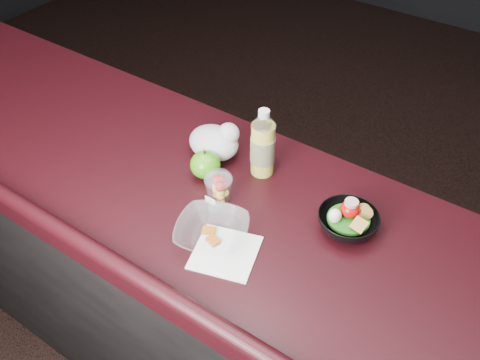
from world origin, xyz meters
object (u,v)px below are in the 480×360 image
at_px(fruit_cup, 219,188).
at_px(green_apple, 205,165).
at_px(takeout_bowl, 212,232).
at_px(lemonade_bottle, 263,147).
at_px(snack_bowl, 348,220).

height_order(fruit_cup, green_apple, fruit_cup).
xyz_separation_m(fruit_cup, takeout_bowl, (0.06, -0.12, -0.03)).
distance_m(lemonade_bottle, fruit_cup, 0.19).
bearing_deg(green_apple, takeout_bowl, -48.85).
xyz_separation_m(fruit_cup, green_apple, (-0.10, 0.07, -0.02)).
bearing_deg(fruit_cup, takeout_bowl, -61.58).
bearing_deg(green_apple, snack_bowl, 5.62).
relative_size(lemonade_bottle, snack_bowl, 1.07).
bearing_deg(lemonade_bottle, green_apple, -139.09).
bearing_deg(lemonade_bottle, snack_bowl, -12.11).
height_order(lemonade_bottle, fruit_cup, lemonade_bottle).
relative_size(lemonade_bottle, fruit_cup, 1.97).
bearing_deg(takeout_bowl, lemonade_bottle, 97.11).
relative_size(fruit_cup, snack_bowl, 0.54).
bearing_deg(green_apple, fruit_cup, -35.33).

